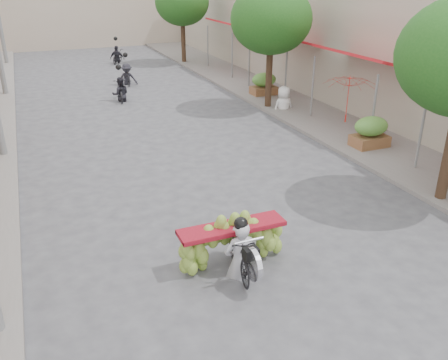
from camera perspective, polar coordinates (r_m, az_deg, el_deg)
The scene contains 12 objects.
sidewalk_right at distance 23.02m, azimuth 7.71°, elevation 9.68°, with size 4.00×60.00×0.12m, color gray.
shophouse_row_right at distance 24.61m, azimuth 19.92°, elevation 16.42°, with size 9.77×40.00×6.00m.
street_tree_mid at distance 20.76m, azimuth 5.68°, elevation 18.67°, with size 3.40×3.40×5.25m.
street_tree_far at distance 31.84m, azimuth -5.07°, elevation 20.52°, with size 3.40×3.40×5.25m.
produce_crate_mid at distance 16.88m, azimuth 17.25°, elevation 5.82°, with size 1.20×0.88×1.16m.
produce_crate_far at distance 23.35m, azimuth 4.82°, elevation 11.66°, with size 1.20×0.88×1.16m.
banana_motorbike at distance 9.55m, azimuth 1.50°, elevation -7.06°, with size 2.23×1.81×2.25m.
market_umbrella at distance 16.81m, azimuth 15.03°, elevation 12.07°, with size 2.05×2.05×1.65m.
pedestrian at distance 20.86m, azimuth 7.28°, elevation 11.13°, with size 0.96×0.57×1.94m.
bg_motorbike_a at distance 22.98m, azimuth -12.41°, elevation 11.09°, with size 0.85×1.64×1.95m.
bg_motorbike_b at distance 26.29m, azimuth -11.67°, elevation 12.99°, with size 1.09×1.60×1.95m.
bg_motorbike_c at distance 32.84m, azimuth -12.80°, elevation 14.93°, with size 1.24×1.62×1.95m.
Camera 1 is at (-4.26, -4.28, 5.68)m, focal length 38.00 mm.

